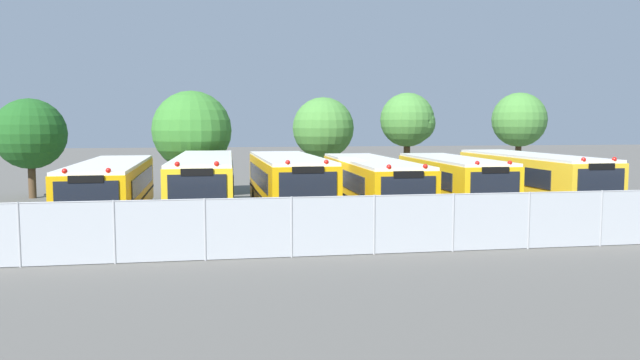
# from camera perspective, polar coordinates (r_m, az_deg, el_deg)

# --- Properties ---
(ground_plane) EXTENTS (160.00, 160.00, 0.00)m
(ground_plane) POSITION_cam_1_polar(r_m,az_deg,el_deg) (27.10, 1.01, -3.36)
(ground_plane) COLOR #595651
(school_bus_0) EXTENTS (2.70, 11.15, 2.60)m
(school_bus_0) POSITION_cam_1_polar(r_m,az_deg,el_deg) (26.90, -18.68, -0.75)
(school_bus_0) COLOR #EAA80C
(school_bus_0) RESTS_ON ground_plane
(school_bus_1) EXTENTS (2.67, 11.71, 2.79)m
(school_bus_1) POSITION_cam_1_polar(r_m,az_deg,el_deg) (26.64, -10.61, -0.41)
(school_bus_1) COLOR yellow
(school_bus_1) RESTS_ON ground_plane
(school_bus_2) EXTENTS (2.80, 10.27, 2.77)m
(school_bus_2) POSITION_cam_1_polar(r_m,az_deg,el_deg) (26.78, -2.94, -0.33)
(school_bus_2) COLOR #EAA80C
(school_bus_2) RESTS_ON ground_plane
(school_bus_3) EXTENTS (2.59, 11.07, 2.63)m
(school_bus_3) POSITION_cam_1_polar(r_m,az_deg,el_deg) (27.05, 4.76, -0.43)
(school_bus_3) COLOR #EAA80C
(school_bus_3) RESTS_ON ground_plane
(school_bus_4) EXTENTS (2.60, 9.28, 2.64)m
(school_bus_4) POSITION_cam_1_polar(r_m,az_deg,el_deg) (28.62, 12.08, -0.22)
(school_bus_4) COLOR yellow
(school_bus_4) RESTS_ON ground_plane
(school_bus_5) EXTENTS (2.66, 10.50, 2.78)m
(school_bus_5) POSITION_cam_1_polar(r_m,az_deg,el_deg) (30.05, 18.80, 0.01)
(school_bus_5) COLOR yellow
(school_bus_5) RESTS_ON ground_plane
(tree_0) EXTENTS (3.80, 3.80, 5.40)m
(tree_0) POSITION_cam_1_polar(r_m,az_deg,el_deg) (36.90, -25.16, 3.87)
(tree_0) COLOR #4C3823
(tree_0) RESTS_ON ground_plane
(tree_1) EXTENTS (4.33, 4.33, 5.84)m
(tree_1) POSITION_cam_1_polar(r_m,az_deg,el_deg) (34.61, -11.93, 4.59)
(tree_1) COLOR #4C3823
(tree_1) RESTS_ON ground_plane
(tree_2) EXTENTS (3.69, 3.69, 5.61)m
(tree_2) POSITION_cam_1_polar(r_m,az_deg,el_deg) (37.31, 0.24, 4.82)
(tree_2) COLOR #4C3823
(tree_2) RESTS_ON ground_plane
(tree_3) EXTENTS (3.27, 3.27, 5.90)m
(tree_3) POSITION_cam_1_polar(r_m,az_deg,el_deg) (37.99, 8.26, 5.40)
(tree_3) COLOR #4C3823
(tree_3) RESTS_ON ground_plane
(tree_4) EXTENTS (3.38, 3.38, 5.96)m
(tree_4) POSITION_cam_1_polar(r_m,az_deg,el_deg) (40.72, 17.78, 5.33)
(tree_4) COLOR #4C3823
(tree_4) RESTS_ON ground_plane
(chainlink_fence) EXTENTS (25.79, 0.07, 1.86)m
(chainlink_fence) POSITION_cam_1_polar(r_m,az_deg,el_deg) (19.21, 5.02, -4.03)
(chainlink_fence) COLOR #9EA0A3
(chainlink_fence) RESTS_ON ground_plane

